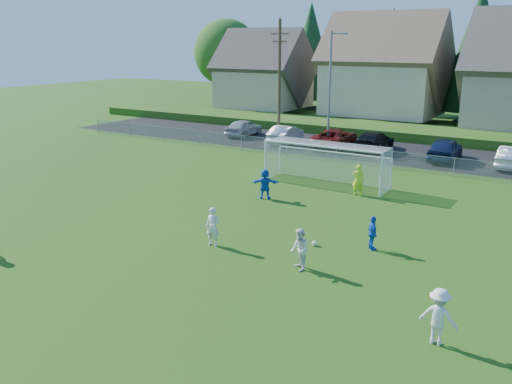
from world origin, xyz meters
TOP-DOWN VIEW (x-y plane):
  - ground at (0.00, 0.00)m, footprint 160.00×160.00m
  - asphalt_lot at (0.00, 27.50)m, footprint 60.00×60.00m
  - grass_embankment at (0.00, 35.00)m, footprint 70.00×6.00m
  - soccer_ball at (3.83, 6.45)m, footprint 0.22×0.22m
  - player_white_a at (0.21, 4.26)m, footprint 0.64×0.46m
  - player_white_b at (4.42, 3.93)m, footprint 0.97×0.98m
  - player_white_c at (10.07, 1.42)m, footprint 1.12×0.69m
  - player_blue_a at (6.00, 7.32)m, footprint 0.80×0.86m
  - player_blue_b at (-1.55, 11.42)m, footprint 1.57×1.12m
  - goalkeeper at (2.48, 14.67)m, footprint 0.75×0.63m
  - car_a at (-13.51, 27.72)m, footprint 1.93×4.45m
  - car_b at (-8.54, 26.48)m, footprint 2.04×4.68m
  - car_c at (-4.31, 26.90)m, footprint 3.09×5.75m
  - car_d at (-1.23, 27.37)m, footprint 2.31×5.23m
  - car_e at (4.35, 26.59)m, footprint 2.13×4.84m
  - car_f at (8.77, 26.43)m, footprint 1.60×4.49m
  - soccer_goal at (0.00, 16.05)m, footprint 7.42×1.90m
  - chainlink_fence at (0.00, 22.00)m, footprint 52.06×0.06m
  - streetlight at (-4.45, 26.00)m, footprint 1.38×0.18m
  - utility_pole at (-9.50, 27.00)m, footprint 1.60×0.26m
  - houses_row at (1.97, 42.46)m, footprint 53.90×11.45m
  - tree_row at (1.04, 48.74)m, footprint 65.98×12.36m

SIDE VIEW (x-z plane):
  - ground at x=0.00m, z-range 0.00..0.00m
  - asphalt_lot at x=0.00m, z-range 0.01..0.01m
  - soccer_ball at x=3.83m, z-range 0.00..0.22m
  - grass_embankment at x=0.00m, z-range 0.00..0.80m
  - chainlink_fence at x=0.00m, z-range 0.03..1.23m
  - player_blue_a at x=6.00m, z-range 0.00..1.42m
  - car_f at x=8.77m, z-range 0.00..1.48m
  - car_d at x=-1.23m, z-range 0.00..1.49m
  - car_a at x=-13.51m, z-range 0.00..1.49m
  - car_b at x=-8.54m, z-range 0.00..1.50m
  - car_c at x=-4.31m, z-range 0.00..1.53m
  - player_white_b at x=4.42m, z-range 0.00..1.59m
  - car_e at x=4.35m, z-range 0.00..1.62m
  - player_blue_b at x=-1.55m, z-range 0.00..1.63m
  - player_white_a at x=0.21m, z-range 0.00..1.64m
  - player_white_c at x=10.07m, z-range 0.00..1.68m
  - goalkeeper at x=2.48m, z-range 0.00..1.74m
  - soccer_goal at x=0.00m, z-range 0.38..2.88m
  - streetlight at x=-4.45m, z-range 0.34..9.34m
  - utility_pole at x=-9.50m, z-range 0.15..10.15m
  - tree_row at x=1.04m, z-range 0.01..13.81m
  - houses_row at x=1.97m, z-range 0.69..13.97m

